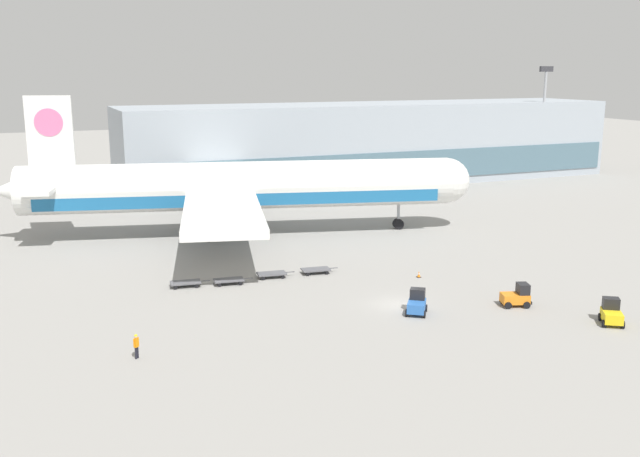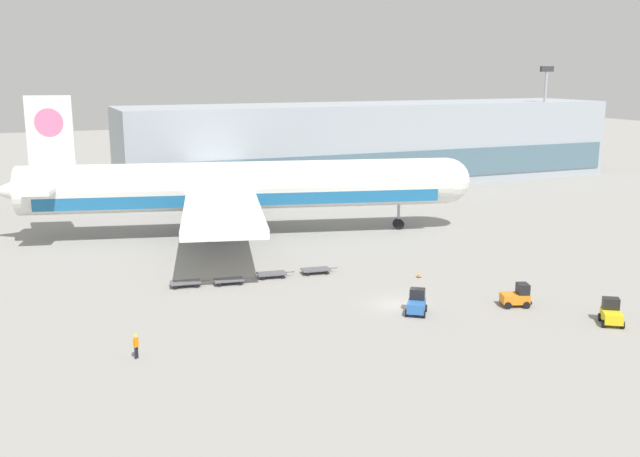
{
  "view_description": "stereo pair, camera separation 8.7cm",
  "coord_description": "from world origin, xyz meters",
  "px_view_note": "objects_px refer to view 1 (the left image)",
  "views": [
    {
      "loc": [
        -28.9,
        -51.31,
        19.84
      ],
      "look_at": [
        -1.32,
        14.13,
        4.0
      ],
      "focal_mm": 40.0,
      "sensor_mm": 36.0,
      "label": 1
    },
    {
      "loc": [
        -28.82,
        -51.34,
        19.84
      ],
      "look_at": [
        -1.32,
        14.13,
        4.0
      ],
      "focal_mm": 40.0,
      "sensor_mm": 36.0,
      "label": 2
    }
  ],
  "objects_px": {
    "baggage_dolly_lead": "(186,283)",
    "baggage_dolly_second": "(229,280)",
    "baggage_tug_mid": "(611,313)",
    "baggage_dolly_trail": "(316,270)",
    "airplane_main": "(235,188)",
    "baggage_tug_foreground": "(417,303)",
    "baggage_dolly_third": "(272,274)",
    "ground_crew_near": "(136,344)",
    "baggage_tug_far": "(517,296)",
    "traffic_cone_near": "(419,274)",
    "light_mast": "(544,113)"
  },
  "relations": [
    {
      "from": "baggage_dolly_lead",
      "to": "traffic_cone_near",
      "type": "distance_m",
      "value": 22.47
    },
    {
      "from": "baggage_tug_mid",
      "to": "baggage_dolly_trail",
      "type": "height_order",
      "value": "baggage_tug_mid"
    },
    {
      "from": "baggage_tug_foreground",
      "to": "baggage_dolly_third",
      "type": "height_order",
      "value": "baggage_tug_foreground"
    },
    {
      "from": "baggage_dolly_trail",
      "to": "traffic_cone_near",
      "type": "xyz_separation_m",
      "value": [
        8.78,
        -5.15,
        -0.09
      ]
    },
    {
      "from": "baggage_dolly_lead",
      "to": "traffic_cone_near",
      "type": "relative_size",
      "value": 6.16
    },
    {
      "from": "baggage_tug_foreground",
      "to": "ground_crew_near",
      "type": "xyz_separation_m",
      "value": [
        -23.01,
        -0.66,
        0.19
      ]
    },
    {
      "from": "baggage_tug_foreground",
      "to": "traffic_cone_near",
      "type": "relative_size",
      "value": 4.59
    },
    {
      "from": "baggage_dolly_lead",
      "to": "light_mast",
      "type": "bearing_deg",
      "value": 36.58
    },
    {
      "from": "baggage_dolly_trail",
      "to": "baggage_tug_mid",
      "type": "bearing_deg",
      "value": -46.99
    },
    {
      "from": "baggage_tug_foreground",
      "to": "baggage_tug_mid",
      "type": "bearing_deg",
      "value": -86.36
    },
    {
      "from": "airplane_main",
      "to": "baggage_dolly_second",
      "type": "relative_size",
      "value": 15.13
    },
    {
      "from": "baggage_dolly_trail",
      "to": "ground_crew_near",
      "type": "xyz_separation_m",
      "value": [
        -19.81,
        -14.9,
        0.68
      ]
    },
    {
      "from": "baggage_tug_foreground",
      "to": "baggage_dolly_lead",
      "type": "bearing_deg",
      "value": 83.05
    },
    {
      "from": "baggage_dolly_trail",
      "to": "baggage_tug_foreground",
      "type": "bearing_deg",
      "value": -70.26
    },
    {
      "from": "baggage_tug_far",
      "to": "baggage_dolly_trail",
      "type": "distance_m",
      "value": 20.02
    },
    {
      "from": "light_mast",
      "to": "traffic_cone_near",
      "type": "xyz_separation_m",
      "value": [
        -55.69,
        -49.59,
        -11.74
      ]
    },
    {
      "from": "baggage_tug_mid",
      "to": "baggage_dolly_lead",
      "type": "distance_m",
      "value": 37.21
    },
    {
      "from": "baggage_dolly_second",
      "to": "baggage_tug_mid",
      "type": "bearing_deg",
      "value": -34.38
    },
    {
      "from": "baggage_tug_foreground",
      "to": "traffic_cone_near",
      "type": "bearing_deg",
      "value": 4.17
    },
    {
      "from": "light_mast",
      "to": "ground_crew_near",
      "type": "distance_m",
      "value": 103.66
    },
    {
      "from": "baggage_tug_foreground",
      "to": "baggage_tug_mid",
      "type": "distance_m",
      "value": 15.41
    },
    {
      "from": "baggage_dolly_second",
      "to": "traffic_cone_near",
      "type": "height_order",
      "value": "traffic_cone_near"
    },
    {
      "from": "baggage_tug_mid",
      "to": "baggage_dolly_lead",
      "type": "relative_size",
      "value": 0.75
    },
    {
      "from": "baggage_tug_far",
      "to": "baggage_dolly_trail",
      "type": "relative_size",
      "value": 0.73
    },
    {
      "from": "baggage_dolly_lead",
      "to": "traffic_cone_near",
      "type": "bearing_deg",
      "value": -7.86
    },
    {
      "from": "ground_crew_near",
      "to": "baggage_dolly_lead",
      "type": "bearing_deg",
      "value": 23.11
    },
    {
      "from": "light_mast",
      "to": "baggage_dolly_trail",
      "type": "distance_m",
      "value": 79.16
    },
    {
      "from": "airplane_main",
      "to": "traffic_cone_near",
      "type": "bearing_deg",
      "value": -51.71
    },
    {
      "from": "baggage_tug_foreground",
      "to": "baggage_dolly_trail",
      "type": "xyz_separation_m",
      "value": [
        -3.2,
        14.24,
        -0.49
      ]
    },
    {
      "from": "light_mast",
      "to": "traffic_cone_near",
      "type": "bearing_deg",
      "value": -138.31
    },
    {
      "from": "baggage_dolly_lead",
      "to": "traffic_cone_near",
      "type": "height_order",
      "value": "traffic_cone_near"
    },
    {
      "from": "traffic_cone_near",
      "to": "baggage_tug_foreground",
      "type": "bearing_deg",
      "value": -121.56
    },
    {
      "from": "baggage_dolly_trail",
      "to": "traffic_cone_near",
      "type": "bearing_deg",
      "value": -23.34
    },
    {
      "from": "airplane_main",
      "to": "baggage_tug_mid",
      "type": "relative_size",
      "value": 20.28
    },
    {
      "from": "light_mast",
      "to": "airplane_main",
      "type": "relative_size",
      "value": 0.36
    },
    {
      "from": "light_mast",
      "to": "baggage_dolly_trail",
      "type": "height_order",
      "value": "light_mast"
    },
    {
      "from": "baggage_tug_mid",
      "to": "traffic_cone_near",
      "type": "xyz_separation_m",
      "value": [
        -7.48,
        17.27,
        -0.58
      ]
    },
    {
      "from": "baggage_tug_foreground",
      "to": "ground_crew_near",
      "type": "height_order",
      "value": "baggage_tug_foreground"
    },
    {
      "from": "baggage_tug_mid",
      "to": "light_mast",
      "type": "bearing_deg",
      "value": -1.94
    },
    {
      "from": "baggage_tug_far",
      "to": "traffic_cone_near",
      "type": "bearing_deg",
      "value": 126.23
    },
    {
      "from": "airplane_main",
      "to": "baggage_tug_far",
      "type": "bearing_deg",
      "value": -53.81
    },
    {
      "from": "baggage_dolly_trail",
      "to": "ground_crew_near",
      "type": "distance_m",
      "value": 24.8
    },
    {
      "from": "airplane_main",
      "to": "ground_crew_near",
      "type": "relative_size",
      "value": 31.57
    },
    {
      "from": "airplane_main",
      "to": "baggage_dolly_lead",
      "type": "xyz_separation_m",
      "value": [
        -10.5,
        -19.14,
        -5.45
      ]
    },
    {
      "from": "airplane_main",
      "to": "baggage_tug_mid",
      "type": "bearing_deg",
      "value": -52.04
    },
    {
      "from": "baggage_tug_foreground",
      "to": "baggage_dolly_trail",
      "type": "relative_size",
      "value": 0.74
    },
    {
      "from": "light_mast",
      "to": "baggage_tug_far",
      "type": "distance_m",
      "value": 80.72
    },
    {
      "from": "baggage_dolly_lead",
      "to": "baggage_dolly_second",
      "type": "bearing_deg",
      "value": -4.06
    },
    {
      "from": "baggage_tug_foreground",
      "to": "traffic_cone_near",
      "type": "distance_m",
      "value": 10.68
    },
    {
      "from": "baggage_dolly_third",
      "to": "ground_crew_near",
      "type": "height_order",
      "value": "ground_crew_near"
    }
  ]
}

